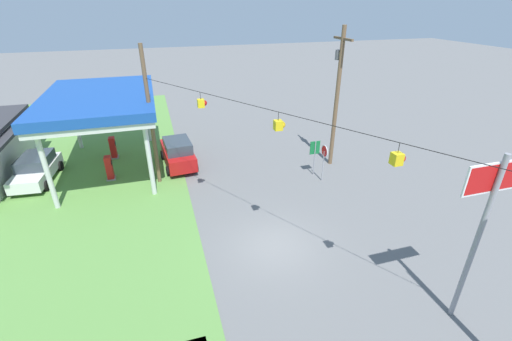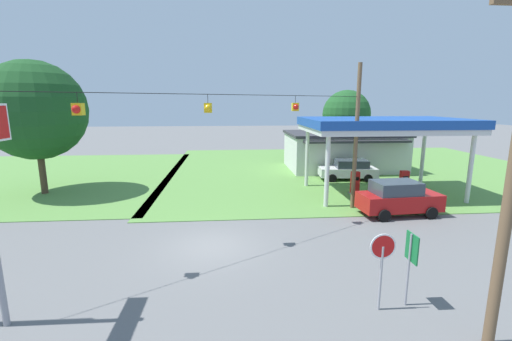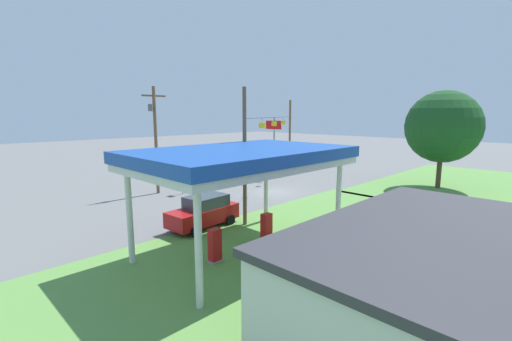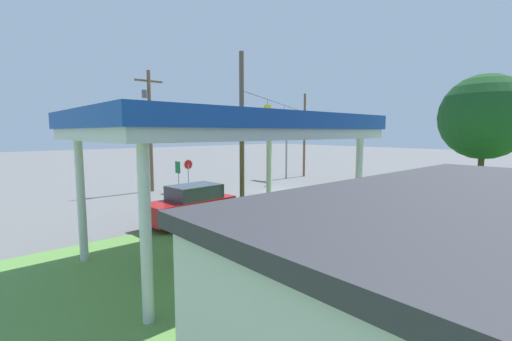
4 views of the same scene
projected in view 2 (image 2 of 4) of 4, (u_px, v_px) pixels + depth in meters
ground_plane at (212, 246)px, 15.36m from camera, size 160.00×160.00×0.00m
grass_verge_station_corner at (357, 168)px, 33.39m from camera, size 36.00×28.00×0.04m
grass_verge_opposite_corner at (35, 176)px, 29.72m from camera, size 24.00×24.00×0.04m
gas_station_canopy at (384, 126)px, 23.20m from camera, size 10.59×6.75×5.29m
gas_station_store at (343, 151)px, 32.90m from camera, size 10.65×7.43×3.54m
fuel_pump_near at (355, 184)px, 23.84m from camera, size 0.71×0.56×1.64m
fuel_pump_far at (404, 183)px, 24.12m from camera, size 0.71×0.56×1.64m
car_at_pumps_front at (398, 198)px, 19.46m from camera, size 4.66×2.37×1.98m
car_at_pumps_rear at (349, 169)px, 28.30m from camera, size 4.77×2.41×1.71m
stop_sign_roadside at (382, 255)px, 10.33m from camera, size 0.80×0.08×2.50m
route_sign at (411, 255)px, 10.59m from camera, size 0.10×0.70×2.40m
signal_span_gantry at (209, 145)px, 14.45m from camera, size 16.85×10.24×8.56m
tree_behind_station at (346, 114)px, 38.55m from camera, size 5.33×5.33×7.72m
tree_west_verge at (35, 111)px, 23.06m from camera, size 6.66×6.66×9.15m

